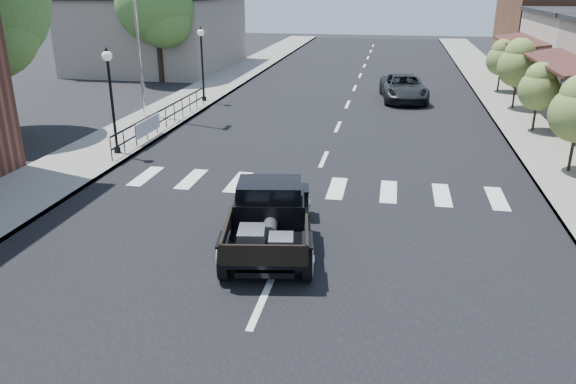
# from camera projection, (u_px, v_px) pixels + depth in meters

# --- Properties ---
(ground) EXTENTS (120.00, 120.00, 0.00)m
(ground) POSITION_uv_depth(u_px,v_px,m) (289.00, 241.00, 14.07)
(ground) COLOR black
(ground) RESTS_ON ground
(road) EXTENTS (14.00, 80.00, 0.02)m
(road) POSITION_uv_depth(u_px,v_px,m) (344.00, 113.00, 27.87)
(road) COLOR black
(road) RESTS_ON ground
(road_markings) EXTENTS (12.00, 60.00, 0.06)m
(road_markings) POSITION_uv_depth(u_px,v_px,m) (333.00, 139.00, 23.28)
(road_markings) COLOR silver
(road_markings) RESTS_ON ground
(sidewalk_left) EXTENTS (3.00, 80.00, 0.15)m
(sidewalk_left) POSITION_uv_depth(u_px,v_px,m) (182.00, 105.00, 29.32)
(sidewalk_left) COLOR gray
(sidewalk_left) RESTS_ON ground
(sidewalk_right) EXTENTS (3.00, 80.00, 0.15)m
(sidewalk_right) POSITION_uv_depth(u_px,v_px,m) (525.00, 119.00, 26.38)
(sidewalk_right) COLOR gray
(sidewalk_right) RESTS_ON ground
(low_building_left) EXTENTS (10.00, 12.00, 5.00)m
(low_building_left) POSITION_uv_depth(u_px,v_px,m) (159.00, 34.00, 41.57)
(low_building_left) COLOR gray
(low_building_left) RESTS_ON ground
(railing) EXTENTS (0.08, 10.00, 1.00)m
(railing) POSITION_uv_depth(u_px,v_px,m) (166.00, 116.00, 24.31)
(railing) COLOR black
(railing) RESTS_ON sidewalk_left
(banner) EXTENTS (0.04, 2.20, 0.60)m
(banner) POSITION_uv_depth(u_px,v_px,m) (149.00, 132.00, 22.53)
(banner) COLOR silver
(banner) RESTS_ON sidewalk_left
(lamp_post_b) EXTENTS (0.36, 0.36, 3.82)m
(lamp_post_b) POSITION_uv_depth(u_px,v_px,m) (112.00, 102.00, 20.19)
(lamp_post_b) COLOR black
(lamp_post_b) RESTS_ON sidewalk_left
(lamp_post_c) EXTENTS (0.36, 0.36, 3.82)m
(lamp_post_c) POSITION_uv_depth(u_px,v_px,m) (202.00, 64.00, 29.39)
(lamp_post_c) COLOR black
(lamp_post_c) RESTS_ON sidewalk_left
(big_tree_far) EXTENTS (5.01, 5.01, 7.36)m
(big_tree_far) POSITION_uv_depth(u_px,v_px,m) (158.00, 23.00, 35.20)
(big_tree_far) COLOR #446F2F
(big_tree_far) RESTS_ON ground
(small_tree_b) EXTENTS (1.86, 1.86, 3.10)m
(small_tree_b) POSITION_uv_depth(u_px,v_px,m) (576.00, 126.00, 18.32)
(small_tree_b) COLOR #5D7334
(small_tree_b) RESTS_ON sidewalk_right
(small_tree_c) EXTENTS (1.66, 1.66, 2.77)m
(small_tree_c) POSITION_uv_depth(u_px,v_px,m) (537.00, 98.00, 23.51)
(small_tree_c) COLOR #5D7334
(small_tree_c) RESTS_ON sidewalk_right
(small_tree_d) EXTENTS (1.98, 1.98, 3.31)m
(small_tree_d) POSITION_uv_depth(u_px,v_px,m) (517.00, 75.00, 27.71)
(small_tree_d) COLOR #5D7334
(small_tree_d) RESTS_ON sidewalk_right
(small_tree_e) EXTENTS (1.70, 1.70, 2.83)m
(small_tree_e) POSITION_uv_depth(u_px,v_px,m) (501.00, 66.00, 32.15)
(small_tree_e) COLOR #5D7334
(small_tree_e) RESTS_ON sidewalk_right
(hotrod_pickup) EXTENTS (2.94, 5.02, 1.64)m
(hotrod_pickup) POSITION_uv_depth(u_px,v_px,m) (269.00, 215.00, 13.54)
(hotrod_pickup) COLOR black
(hotrod_pickup) RESTS_ON ground
(second_car) EXTENTS (2.81, 5.17, 1.37)m
(second_car) POSITION_uv_depth(u_px,v_px,m) (404.00, 88.00, 30.57)
(second_car) COLOR black
(second_car) RESTS_ON ground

